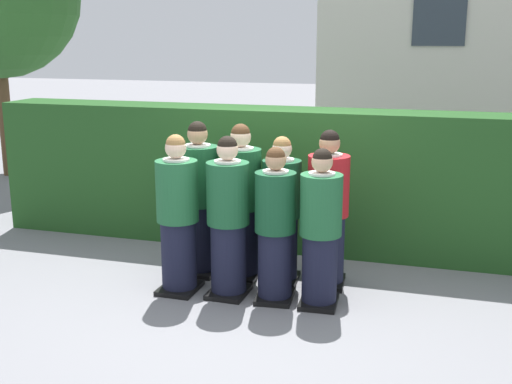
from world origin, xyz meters
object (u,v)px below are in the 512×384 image
student_rear_row_2 (281,214)px  student_rear_row_0 (199,202)px  student_front_row_0 (178,218)px  student_front_row_1 (228,221)px  student_front_row_2 (275,229)px  student_front_row_3 (320,232)px  student_rear_row_1 (241,205)px  student_in_red_blazer (328,213)px

student_rear_row_2 → student_rear_row_0: bearing=179.6°
student_front_row_0 → student_front_row_1: 0.53m
student_front_row_2 → student_front_row_0: bearing=-176.8°
student_front_row_1 → student_front_row_3: 0.95m
student_rear_row_1 → student_in_red_blazer: student_rear_row_1 is taller
student_front_row_2 → student_front_row_3: size_ratio=0.99×
student_rear_row_2 → student_in_red_blazer: (0.49, 0.05, 0.04)m
student_front_row_0 → student_rear_row_1: 0.77m
student_front_row_3 → student_rear_row_2: (-0.52, 0.51, 0.01)m
student_rear_row_0 → student_rear_row_2: 0.95m
student_front_row_3 → student_rear_row_1: bearing=151.9°
student_front_row_2 → student_front_row_1: bearing=-179.1°
student_front_row_0 → student_rear_row_2: (0.96, 0.57, -0.03)m
student_front_row_1 → student_front_row_2: bearing=0.9°
student_rear_row_0 → student_front_row_1: bearing=-45.0°
student_rear_row_0 → student_front_row_3: bearing=-19.3°
student_front_row_2 → student_rear_row_2: 0.51m
student_front_row_1 → student_rear_row_2: 0.67m
student_rear_row_1 → student_front_row_2: bearing=-45.0°
student_rear_row_1 → student_front_row_0: bearing=-130.5°
student_front_row_3 → student_in_red_blazer: size_ratio=0.94×
student_front_row_0 → student_front_row_2: (1.02, 0.06, -0.04)m
student_front_row_3 → student_in_red_blazer: (-0.03, 0.56, 0.05)m
student_rear_row_1 → student_front_row_1: bearing=-86.4°
student_front_row_0 → student_rear_row_2: bearing=30.6°
student_front_row_1 → student_rear_row_1: bearing=93.6°
student_front_row_3 → student_rear_row_2: student_rear_row_2 is taller
student_front_row_3 → student_front_row_0: bearing=-177.8°
student_front_row_1 → student_rear_row_2: (0.43, 0.52, -0.03)m
student_front_row_1 → student_front_row_3: (0.95, 0.01, -0.04)m
student_rear_row_2 → student_in_red_blazer: student_in_red_blazer is taller
student_front_row_1 → student_front_row_2: size_ratio=1.06×
student_front_row_0 → student_rear_row_2: size_ratio=1.04×
student_front_row_2 → student_rear_row_2: student_rear_row_2 is taller
student_front_row_0 → student_in_red_blazer: (1.45, 0.62, 0.01)m
student_front_row_3 → student_rear_row_0: (-1.47, 0.52, 0.07)m
student_front_row_3 → student_rear_row_0: student_rear_row_0 is taller
student_front_row_0 → student_front_row_2: size_ratio=1.05×
student_front_row_1 → student_rear_row_0: (-0.52, 0.52, 0.03)m
student_front_row_2 → student_rear_row_1: 0.75m
student_front_row_1 → student_rear_row_1: (-0.03, 0.53, 0.02)m
student_front_row_0 → student_front_row_1: (0.53, 0.05, 0.00)m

